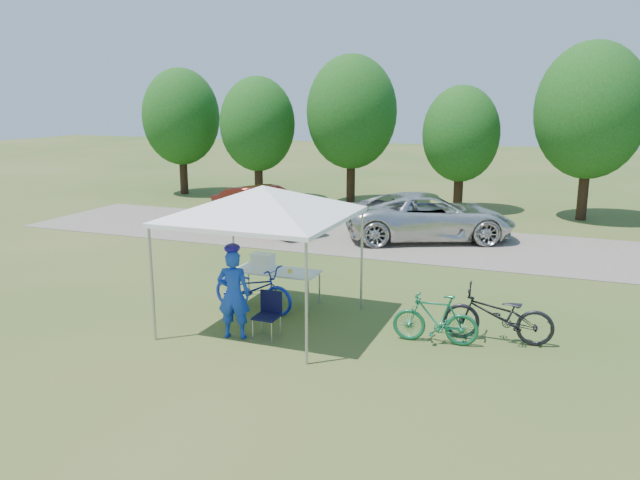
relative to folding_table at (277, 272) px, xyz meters
The scene contains 14 objects.
ground 1.40m from the folding_table, 76.25° to the right, with size 100.00×100.00×0.00m, color #2D5119.
gravel_strip 6.86m from the folding_table, 87.59° to the left, with size 24.00×5.00×0.02m, color gray.
canopy 2.30m from the folding_table, 76.25° to the right, with size 4.53×4.53×3.00m.
treeline 13.18m from the folding_table, 90.03° to the left, with size 24.89×4.28×6.30m.
folding_table is the anchor object (origin of this frame).
folding_chair 1.87m from the folding_table, 69.64° to the right, with size 0.43×0.44×0.84m.
cooler 0.39m from the folding_table, behind, with size 0.47×0.32×0.34m.
ice_cream_cup 0.34m from the folding_table, ahead, with size 0.09×0.09×0.07m, color yellow.
cyclist 2.06m from the folding_table, 87.40° to the right, with size 0.61×0.40×1.67m, color #163EB9.
bike_blue 0.70m from the folding_table, 112.97° to the right, with size 0.65×1.87×0.98m, color #1326AE.
bike_green 3.74m from the folding_table, 15.39° to the right, with size 0.43×1.53×0.92m, color #176B44.
bike_dark 4.67m from the folding_table, ahead, with size 0.68×1.95×1.02m, color black.
minivan 7.55m from the folding_table, 76.38° to the left, with size 2.40×5.21×1.45m, color silver.
sedan 7.72m from the folding_table, 118.13° to the left, with size 1.50×4.29×1.41m, color #49130C.
Camera 1 is at (5.19, -10.42, 4.32)m, focal length 35.00 mm.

